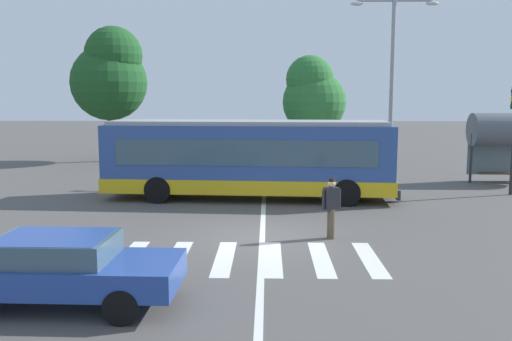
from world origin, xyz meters
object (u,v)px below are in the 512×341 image
at_px(parked_car_white, 313,156).
at_px(parked_car_teal, 264,156).
at_px(parked_car_blue, 216,156).
at_px(twin_arm_street_lamp, 392,69).
at_px(background_tree_left, 110,75).
at_px(foreground_sedan, 59,266).
at_px(city_transit_bus, 248,159).
at_px(pedestrian_crossing_street, 331,205).
at_px(background_tree_right, 313,95).

bearing_deg(parked_car_white, parked_car_teal, 173.42).
distance_m(parked_car_blue, twin_arm_street_lamp, 10.34).
distance_m(parked_car_blue, background_tree_left, 9.19).
xyz_separation_m(parked_car_blue, twin_arm_street_lamp, (8.82, -2.90, 4.56)).
distance_m(foreground_sedan, parked_car_teal, 20.58).
xyz_separation_m(foreground_sedan, parked_car_blue, (1.09, 19.76, 0.00)).
bearing_deg(city_transit_bus, parked_car_teal, 86.43).
relative_size(twin_arm_street_lamp, background_tree_left, 1.05).
bearing_deg(twin_arm_street_lamp, background_tree_left, 155.91).
height_order(twin_arm_street_lamp, background_tree_left, twin_arm_street_lamp).
xyz_separation_m(foreground_sedan, twin_arm_street_lamp, (9.90, 16.86, 4.56)).
bearing_deg(parked_car_white, parked_car_blue, -178.20).
height_order(city_transit_bus, parked_car_white, city_transit_bus).
bearing_deg(background_tree_left, parked_car_white, -17.90).
relative_size(parked_car_blue, parked_car_white, 1.00).
height_order(pedestrian_crossing_street, background_tree_left, background_tree_left).
height_order(pedestrian_crossing_street, parked_car_white, pedestrian_crossing_street).
bearing_deg(foreground_sedan, twin_arm_street_lamp, 59.57).
bearing_deg(parked_car_white, foreground_sedan, -107.85).
bearing_deg(background_tree_right, twin_arm_street_lamp, -68.28).
xyz_separation_m(city_transit_bus, parked_car_blue, (-2.10, 8.55, -0.82)).
distance_m(pedestrian_crossing_street, twin_arm_street_lamp, 13.18).
bearing_deg(city_transit_bus, background_tree_right, 75.18).
bearing_deg(twin_arm_street_lamp, foreground_sedan, -120.43).
xyz_separation_m(pedestrian_crossing_street, parked_car_white, (0.70, 14.78, -0.20)).
xyz_separation_m(parked_car_teal, parked_car_white, (2.67, -0.31, 0.00)).
relative_size(parked_car_blue, twin_arm_street_lamp, 0.52).
bearing_deg(twin_arm_street_lamp, pedestrian_crossing_street, -109.66).
relative_size(pedestrian_crossing_street, background_tree_right, 0.26).
bearing_deg(parked_car_teal, pedestrian_crossing_street, -82.57).
relative_size(parked_car_teal, parked_car_white, 1.02).
distance_m(city_transit_bus, parked_car_white, 9.33).
bearing_deg(city_transit_bus, background_tree_left, 125.23).
relative_size(pedestrian_crossing_street, parked_car_teal, 0.37).
bearing_deg(parked_car_blue, background_tree_right, 41.26).
xyz_separation_m(city_transit_bus, background_tree_right, (3.58, 13.53, 2.50)).
distance_m(parked_car_teal, background_tree_right, 6.36).
relative_size(city_transit_bus, twin_arm_street_lamp, 1.31).
distance_m(city_transit_bus, parked_car_blue, 8.84).
bearing_deg(city_transit_bus, twin_arm_street_lamp, 40.05).
relative_size(city_transit_bus, parked_car_blue, 2.50).
xyz_separation_m(city_transit_bus, parked_car_white, (3.23, 8.71, -0.82)).
height_order(city_transit_bus, twin_arm_street_lamp, twin_arm_street_lamp).
height_order(pedestrian_crossing_street, background_tree_right, background_tree_right).
distance_m(foreground_sedan, background_tree_left, 24.96).
relative_size(parked_car_white, background_tree_left, 0.55).
bearing_deg(parked_car_white, pedestrian_crossing_street, -92.71).
bearing_deg(city_transit_bus, pedestrian_crossing_street, -67.37).
height_order(city_transit_bus, pedestrian_crossing_street, city_transit_bus).
distance_m(city_transit_bus, twin_arm_street_lamp, 9.54).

